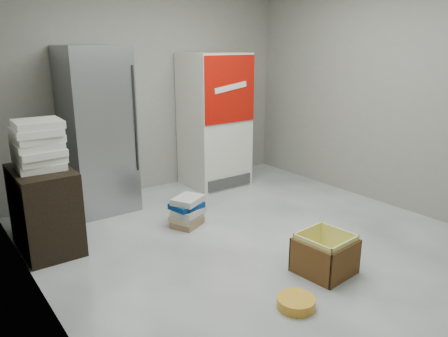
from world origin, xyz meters
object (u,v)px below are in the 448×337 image
at_px(coke_cooler, 214,120).
at_px(wood_shelf, 45,209).
at_px(steel_fridge, 97,131).
at_px(cardboard_box, 325,257).
at_px(phonebook_stack_main, 187,211).

relative_size(coke_cooler, wood_shelf, 2.25).
bearing_deg(steel_fridge, coke_cooler, -0.18).
height_order(coke_cooler, cardboard_box, coke_cooler).
distance_m(phonebook_stack_main, cardboard_box, 1.62).
distance_m(steel_fridge, cardboard_box, 2.91).
xyz_separation_m(coke_cooler, cardboard_box, (-0.67, -2.62, -0.76)).
xyz_separation_m(steel_fridge, wood_shelf, (-0.83, -0.73, -0.55)).
distance_m(coke_cooler, cardboard_box, 2.81).
relative_size(steel_fridge, phonebook_stack_main, 4.52).
bearing_deg(coke_cooler, phonebook_stack_main, -136.19).
height_order(phonebook_stack_main, cardboard_box, cardboard_box).
bearing_deg(cardboard_box, wood_shelf, 128.24).
bearing_deg(wood_shelf, steel_fridge, 41.31).
bearing_deg(cardboard_box, phonebook_stack_main, 100.09).
bearing_deg(wood_shelf, cardboard_box, -46.40).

